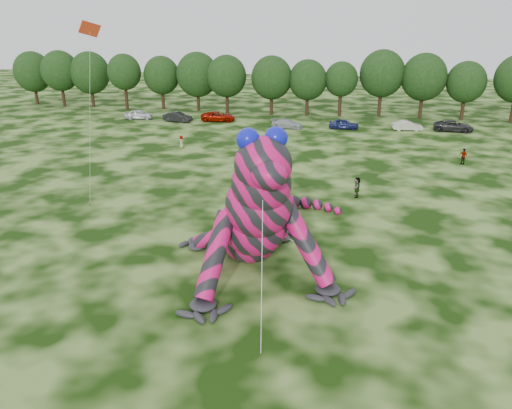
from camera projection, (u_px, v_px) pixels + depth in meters
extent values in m
plane|color=#16330A|center=(288.00, 294.00, 28.76)|extent=(240.00, 240.00, 0.00)
cube|color=red|center=(90.00, 29.00, 34.11)|extent=(1.21, 1.20, 1.17)
cylinder|color=silver|center=(90.00, 127.00, 38.27)|extent=(0.02, 0.02, 14.94)
cylinder|color=#382314|center=(90.00, 204.00, 42.38)|extent=(0.08, 0.08, 0.24)
imported|color=silver|center=(139.00, 114.00, 78.72)|extent=(4.64, 2.62, 1.49)
imported|color=black|center=(178.00, 117.00, 76.66)|extent=(4.75, 2.46, 1.49)
imported|color=#9B0F01|center=(218.00, 116.00, 77.17)|extent=(5.58, 3.03, 1.48)
imported|color=#A6ACB1|center=(287.00, 124.00, 72.16)|extent=(4.77, 2.59, 1.31)
imported|color=navy|center=(344.00, 124.00, 71.65)|extent=(4.30, 1.83, 1.45)
imported|color=beige|center=(407.00, 126.00, 70.75)|extent=(4.27, 1.80, 1.37)
imported|color=#28272A|center=(454.00, 126.00, 70.19)|extent=(5.75, 3.33, 1.51)
imported|color=gray|center=(357.00, 187.00, 44.16)|extent=(0.68, 1.72, 1.81)
imported|color=gray|center=(283.00, 167.00, 49.95)|extent=(0.78, 0.97, 1.87)
imported|color=gray|center=(181.00, 142.00, 60.98)|extent=(0.84, 0.91, 1.56)
imported|color=gray|center=(463.00, 156.00, 54.17)|extent=(1.01, 1.05, 1.75)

